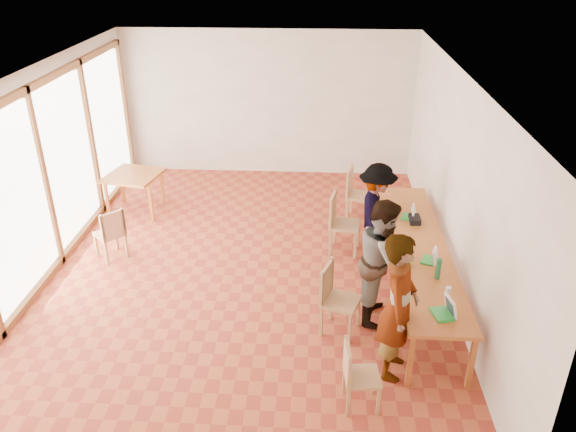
# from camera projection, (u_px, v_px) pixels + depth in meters

# --- Properties ---
(ground) EXTENTS (8.00, 8.00, 0.00)m
(ground) POSITION_uv_depth(u_px,v_px,m) (247.00, 268.00, 8.72)
(ground) COLOR #A54828
(ground) RESTS_ON ground
(wall_back) EXTENTS (6.00, 0.10, 3.00)m
(wall_back) POSITION_uv_depth(u_px,v_px,m) (268.00, 104.00, 11.61)
(wall_back) COLOR #F0E2CF
(wall_back) RESTS_ON ground
(wall_front) EXTENTS (6.00, 0.10, 3.00)m
(wall_front) POSITION_uv_depth(u_px,v_px,m) (179.00, 375.00, 4.48)
(wall_front) COLOR #F0E2CF
(wall_front) RESTS_ON ground
(wall_right) EXTENTS (0.10, 8.00, 3.00)m
(wall_right) POSITION_uv_depth(u_px,v_px,m) (455.00, 184.00, 7.89)
(wall_right) COLOR #F0E2CF
(wall_right) RESTS_ON ground
(window_wall) EXTENTS (0.10, 8.00, 3.00)m
(window_wall) POSITION_uv_depth(u_px,v_px,m) (42.00, 175.00, 8.19)
(window_wall) COLOR white
(window_wall) RESTS_ON ground
(ceiling) EXTENTS (6.00, 8.00, 0.04)m
(ceiling) POSITION_uv_depth(u_px,v_px,m) (239.00, 73.00, 7.36)
(ceiling) COLOR white
(ceiling) RESTS_ON wall_back
(communal_table) EXTENTS (0.80, 4.00, 0.75)m
(communal_table) POSITION_uv_depth(u_px,v_px,m) (418.00, 248.00, 7.87)
(communal_table) COLOR #B96529
(communal_table) RESTS_ON ground
(side_table) EXTENTS (0.90, 0.90, 0.75)m
(side_table) POSITION_uv_depth(u_px,v_px,m) (134.00, 178.00, 10.21)
(side_table) COLOR #B96529
(side_table) RESTS_ON ground
(chair_near) EXTENTS (0.41, 0.41, 0.43)m
(chair_near) POSITION_uv_depth(u_px,v_px,m) (355.00, 369.00, 5.98)
(chair_near) COLOR tan
(chair_near) RESTS_ON ground
(chair_mid) EXTENTS (0.57, 0.57, 0.51)m
(chair_mid) POSITION_uv_depth(u_px,v_px,m) (333.00, 291.00, 7.13)
(chair_mid) COLOR tan
(chair_mid) RESTS_ON ground
(chair_far) EXTENTS (0.54, 0.54, 0.53)m
(chair_far) POSITION_uv_depth(u_px,v_px,m) (339.00, 217.00, 8.95)
(chair_far) COLOR tan
(chair_far) RESTS_ON ground
(chair_empty) EXTENTS (0.54, 0.54, 0.51)m
(chair_empty) POSITION_uv_depth(u_px,v_px,m) (355.00, 189.00, 10.01)
(chair_empty) COLOR tan
(chair_empty) RESTS_ON ground
(chair_spare) EXTENTS (0.57, 0.57, 0.46)m
(chair_spare) POSITION_uv_depth(u_px,v_px,m) (111.00, 229.00, 8.74)
(chair_spare) COLOR tan
(chair_spare) RESTS_ON ground
(person_near) EXTENTS (0.57, 0.75, 1.83)m
(person_near) POSITION_uv_depth(u_px,v_px,m) (398.00, 307.00, 6.29)
(person_near) COLOR gray
(person_near) RESTS_ON ground
(person_mid) EXTENTS (0.74, 0.90, 1.72)m
(person_mid) POSITION_uv_depth(u_px,v_px,m) (383.00, 261.00, 7.27)
(person_mid) COLOR gray
(person_mid) RESTS_ON ground
(person_far) EXTENTS (0.72, 1.09, 1.57)m
(person_far) POSITION_uv_depth(u_px,v_px,m) (376.00, 212.00, 8.71)
(person_far) COLOR gray
(person_far) RESTS_ON ground
(laptop_near) EXTENTS (0.29, 0.31, 0.23)m
(laptop_near) POSITION_uv_depth(u_px,v_px,m) (446.00, 310.00, 6.39)
(laptop_near) COLOR green
(laptop_near) RESTS_ON communal_table
(laptop_mid) EXTENTS (0.27, 0.29, 0.20)m
(laptop_mid) POSITION_uv_depth(u_px,v_px,m) (432.00, 258.00, 7.43)
(laptop_mid) COLOR green
(laptop_mid) RESTS_ON communal_table
(laptop_far) EXTENTS (0.27, 0.29, 0.21)m
(laptop_far) POSITION_uv_depth(u_px,v_px,m) (411.00, 214.00, 8.59)
(laptop_far) COLOR green
(laptop_far) RESTS_ON communal_table
(yellow_mug) EXTENTS (0.13, 0.13, 0.09)m
(yellow_mug) POSITION_uv_depth(u_px,v_px,m) (408.00, 263.00, 7.34)
(yellow_mug) COLOR gold
(yellow_mug) RESTS_ON communal_table
(green_bottle) EXTENTS (0.07, 0.07, 0.28)m
(green_bottle) POSITION_uv_depth(u_px,v_px,m) (438.00, 269.00, 7.04)
(green_bottle) COLOR #1D643C
(green_bottle) RESTS_ON communal_table
(clear_glass) EXTENTS (0.07, 0.07, 0.09)m
(clear_glass) POSITION_uv_depth(u_px,v_px,m) (448.00, 290.00, 6.78)
(clear_glass) COLOR silver
(clear_glass) RESTS_ON communal_table
(condiment_cup) EXTENTS (0.08, 0.08, 0.06)m
(condiment_cup) POSITION_uv_depth(u_px,v_px,m) (397.00, 213.00, 8.70)
(condiment_cup) COLOR white
(condiment_cup) RESTS_ON communal_table
(pink_phone) EXTENTS (0.05, 0.10, 0.01)m
(pink_phone) POSITION_uv_depth(u_px,v_px,m) (389.00, 195.00, 9.36)
(pink_phone) COLOR #E64761
(pink_phone) RESTS_ON communal_table
(black_pouch) EXTENTS (0.16, 0.26, 0.09)m
(black_pouch) POSITION_uv_depth(u_px,v_px,m) (415.00, 219.00, 8.46)
(black_pouch) COLOR black
(black_pouch) RESTS_ON communal_table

